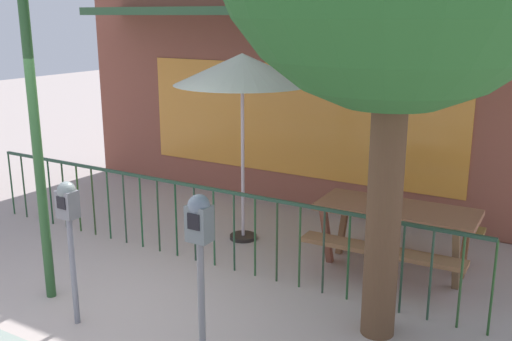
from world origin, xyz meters
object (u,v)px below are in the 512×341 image
object	(u,v)px
parking_meter_near	(68,215)
parking_meter_far	(200,241)
patio_umbrella	(242,70)
picnic_table_left	(396,220)
street_lamp	(27,42)

from	to	relation	value
parking_meter_near	parking_meter_far	xyz separation A→B (m)	(1.64, -0.18, 0.14)
patio_umbrella	parking_meter_near	xyz separation A→B (m)	(-0.20, -2.72, -1.13)
patio_umbrella	parking_meter_far	bearing A→B (deg)	-63.64
parking_meter_far	parking_meter_near	bearing A→B (deg)	173.71
parking_meter_near	picnic_table_left	bearing A→B (deg)	51.07
parking_meter_near	street_lamp	xyz separation A→B (m)	(-0.67, 0.26, 1.54)
patio_umbrella	street_lamp	xyz separation A→B (m)	(-0.87, -2.46, 0.41)
picnic_table_left	parking_meter_near	xyz separation A→B (m)	(-2.25, -2.78, 0.49)
picnic_table_left	street_lamp	xyz separation A→B (m)	(-2.92, -2.53, 2.04)
parking_meter_near	street_lamp	distance (m)	1.70
patio_umbrella	parking_meter_far	xyz separation A→B (m)	(1.44, -2.90, -0.99)
patio_umbrella	parking_meter_far	size ratio (longest dim) A/B	1.51
picnic_table_left	parking_meter_far	size ratio (longest dim) A/B	1.14
parking_meter_far	street_lamp	xyz separation A→B (m)	(-2.31, 0.44, 1.40)
picnic_table_left	parking_meter_far	xyz separation A→B (m)	(-0.61, -2.96, 0.64)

